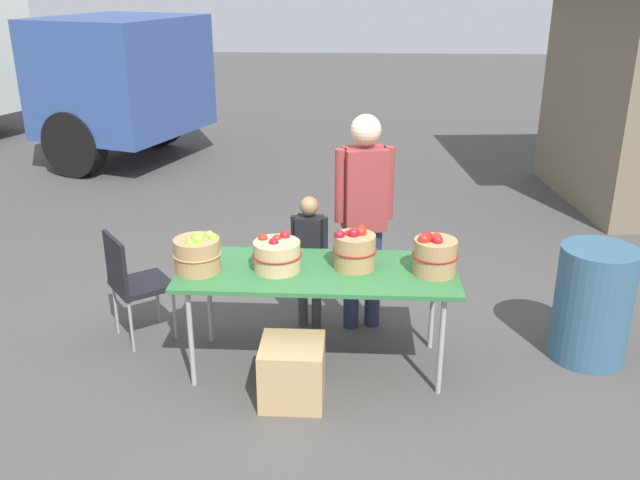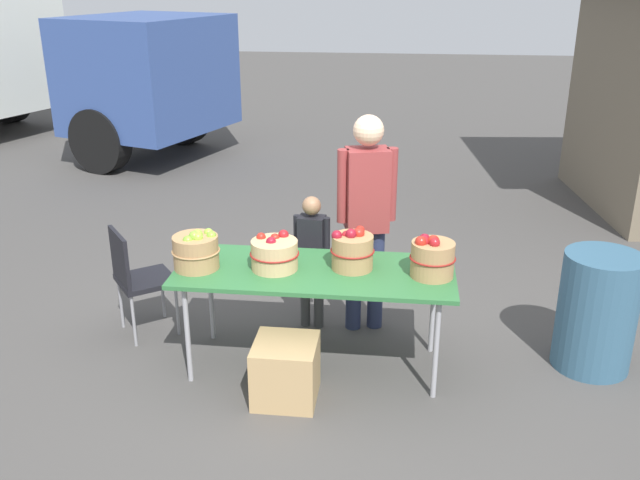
# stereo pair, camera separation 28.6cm
# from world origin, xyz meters

# --- Properties ---
(ground_plane) EXTENTS (40.00, 40.00, 0.00)m
(ground_plane) POSITION_xyz_m (0.00, 0.00, 0.00)
(ground_plane) COLOR #474442
(market_table) EXTENTS (1.90, 0.76, 0.75)m
(market_table) POSITION_xyz_m (0.00, 0.00, 0.71)
(market_table) COLOR #2D6B38
(market_table) RESTS_ON ground
(apple_basket_green_0) EXTENTS (0.33, 0.33, 0.28)m
(apple_basket_green_0) POSITION_xyz_m (-0.80, -0.06, 0.88)
(apple_basket_green_0) COLOR #A87F51
(apple_basket_green_0) RESTS_ON market_table
(apple_basket_red_0) EXTENTS (0.34, 0.34, 0.25)m
(apple_basket_red_0) POSITION_xyz_m (-0.27, -0.01, 0.86)
(apple_basket_red_0) COLOR tan
(apple_basket_red_0) RESTS_ON market_table
(apple_basket_red_1) EXTENTS (0.30, 0.30, 0.29)m
(apple_basket_red_1) POSITION_xyz_m (0.25, 0.06, 0.88)
(apple_basket_red_1) COLOR #A87F51
(apple_basket_red_1) RESTS_ON market_table
(apple_basket_red_2) EXTENTS (0.31, 0.31, 0.30)m
(apple_basket_red_2) POSITION_xyz_m (0.78, -0.01, 0.88)
(apple_basket_red_2) COLOR #A87F51
(apple_basket_red_2) RESTS_ON market_table
(vendor_adult) EXTENTS (0.44, 0.29, 1.70)m
(vendor_adult) POSITION_xyz_m (0.31, 0.62, 1.00)
(vendor_adult) COLOR #262D4C
(vendor_adult) RESTS_ON ground
(child_customer) EXTENTS (0.28, 0.17, 1.08)m
(child_customer) POSITION_xyz_m (-0.10, 0.59, 0.64)
(child_customer) COLOR #3F3F3F
(child_customer) RESTS_ON ground
(folding_chair) EXTENTS (0.56, 0.56, 0.86)m
(folding_chair) POSITION_xyz_m (-1.40, 0.31, 0.51)
(folding_chair) COLOR black
(folding_chair) RESTS_ON ground
(trash_barrel) EXTENTS (0.54, 0.54, 0.85)m
(trash_barrel) POSITION_xyz_m (1.96, 0.24, 0.43)
(trash_barrel) COLOR #335972
(trash_barrel) RESTS_ON ground
(produce_crate) EXTENTS (0.41, 0.41, 0.41)m
(produce_crate) POSITION_xyz_m (-0.14, -0.43, 0.21)
(produce_crate) COLOR tan
(produce_crate) RESTS_ON ground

